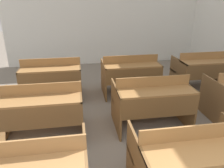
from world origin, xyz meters
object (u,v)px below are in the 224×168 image
object	(u,v)px
bench_second_center	(152,100)
bench_third_left	(52,77)
bench_front_center	(193,160)
bench_second_left	(42,109)
bench_third_right	(203,70)
bench_third_center	(130,74)

from	to	relation	value
bench_second_center	bench_third_left	size ratio (longest dim) A/B	1.00
bench_front_center	bench_third_left	xyz separation A→B (m)	(-1.68, 2.80, 0.00)
bench_front_center	bench_second_center	bearing A→B (deg)	88.62
bench_second_center	bench_second_left	bearing A→B (deg)	-179.05
bench_second_left	bench_third_left	xyz separation A→B (m)	(0.02, 1.42, 0.00)
bench_third_left	bench_second_center	bearing A→B (deg)	-39.16
bench_second_center	bench_third_right	xyz separation A→B (m)	(1.70, 1.38, 0.00)
bench_second_center	bench_third_center	size ratio (longest dim) A/B	1.00
bench_front_center	bench_third_center	size ratio (longest dim) A/B	1.00
bench_front_center	bench_third_center	world-z (taller)	same
bench_second_left	bench_third_right	bearing A→B (deg)	22.37
bench_third_left	bench_third_right	distance (m)	3.41
bench_front_center	bench_second_left	world-z (taller)	same
bench_front_center	bench_second_left	bearing A→B (deg)	140.88
bench_front_center	bench_third_center	bearing A→B (deg)	89.91
bench_third_center	bench_third_right	distance (m)	1.73
bench_second_center	bench_front_center	bearing A→B (deg)	-91.38
bench_second_left	bench_third_left	world-z (taller)	same
bench_third_center	bench_front_center	bearing A→B (deg)	-90.09
bench_front_center	bench_third_left	bearing A→B (deg)	120.92
bench_second_center	bench_third_right	size ratio (longest dim) A/B	1.00
bench_front_center	bench_third_right	size ratio (longest dim) A/B	1.00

